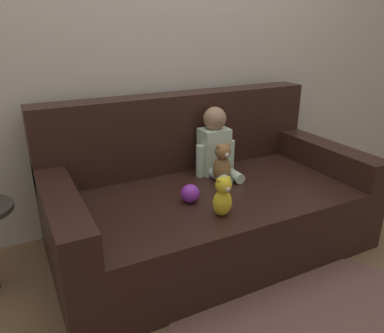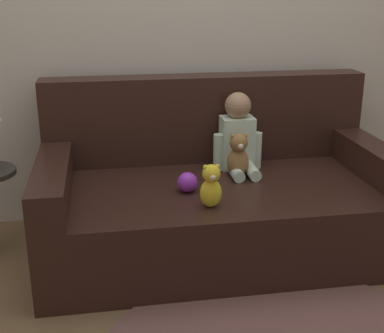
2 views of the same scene
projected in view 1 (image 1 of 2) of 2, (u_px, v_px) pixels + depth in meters
ground_plane at (209, 245)px, 2.31m from camera, size 12.00×12.00×0.00m
wall_back at (167, 19)px, 2.31m from camera, size 8.00×0.05×2.60m
couch at (204, 199)px, 2.26m from camera, size 1.82×0.98×0.87m
person_baby at (216, 147)px, 2.33m from camera, size 0.27×0.31×0.42m
teddy_bear_brown at (222, 163)px, 2.22m from camera, size 0.12×0.11×0.24m
plush_toy_side at (223, 196)px, 1.83m from camera, size 0.10×0.09×0.21m
toy_ball at (190, 193)px, 1.99m from camera, size 0.10×0.10×0.10m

